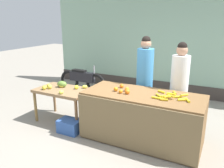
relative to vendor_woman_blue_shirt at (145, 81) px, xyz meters
The scene contains 12 objects.
ground_plane 1.20m from the vendor_woman_blue_shirt, 108.77° to the right, with size 24.00×24.00×0.00m, color gray.
market_wall_back 2.34m from the vendor_woman_blue_shirt, 96.00° to the left, with size 7.26×0.23×2.86m.
fruit_stall_counter 0.90m from the vendor_woman_blue_shirt, 72.92° to the right, with size 2.13×0.94×0.90m.
side_table_wooden 1.75m from the vendor_woman_blue_shirt, 155.88° to the right, with size 1.18×0.71×0.73m.
banana_bunch_pile 1.00m from the vendor_woman_blue_shirt, 45.40° to the right, with size 0.62×0.54×0.07m.
orange_pile 0.76m from the vendor_woman_blue_shirt, 101.19° to the right, with size 0.34×0.39×0.09m.
mango_papaya_pile 1.80m from the vendor_woman_blue_shirt, 157.92° to the right, with size 0.89×0.65×0.14m.
vendor_woman_blue_shirt is the anchor object (origin of this frame).
vendor_woman_white_shirt 0.72m from the vendor_woman_blue_shirt, ahead, with size 0.34×0.34×1.78m.
parked_motorcycle 2.63m from the vendor_woman_blue_shirt, 154.63° to the left, with size 1.60×0.18×0.88m.
produce_crate 1.78m from the vendor_woman_blue_shirt, 136.37° to the right, with size 0.44×0.32×0.26m, color #3359A5.
produce_sack 1.01m from the vendor_woman_blue_shirt, behind, with size 0.36×0.30×0.49m, color maroon.
Camera 1 is at (1.71, -3.67, 2.20)m, focal length 36.54 mm.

